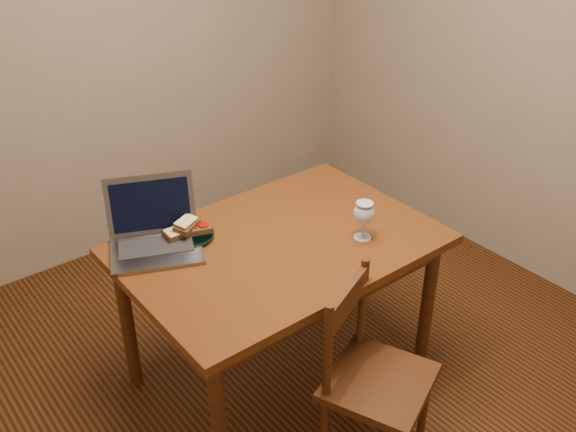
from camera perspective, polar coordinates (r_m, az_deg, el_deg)
floor at (r=3.15m, az=1.06°, el=-14.01°), size 3.20×3.20×0.02m
back_wall at (r=3.74m, az=-15.17°, el=15.59°), size 3.20×0.02×2.60m
right_wall at (r=3.62m, az=22.06°, el=13.96°), size 0.02×3.20×2.60m
table at (r=2.74m, az=-0.75°, el=-3.77°), size 1.30×0.90×0.74m
chair at (r=2.53m, az=7.68°, el=-13.44°), size 0.51×0.50×0.42m
plate at (r=2.75m, az=-8.88°, el=-1.74°), size 0.22×0.22×0.02m
sandwich_cheese at (r=2.73m, az=-9.71°, el=-1.42°), size 0.12×0.08×0.04m
sandwich_tomato at (r=2.74m, az=-8.05°, el=-1.07°), size 0.13×0.10×0.04m
sandwich_top at (r=2.73m, az=-9.02°, el=-0.75°), size 0.13×0.12×0.04m
milk_glass at (r=2.69m, az=6.73°, el=-0.41°), size 0.09×0.09×0.17m
laptop at (r=2.70m, az=-11.84°, el=-1.17°), size 0.47×0.46×0.27m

